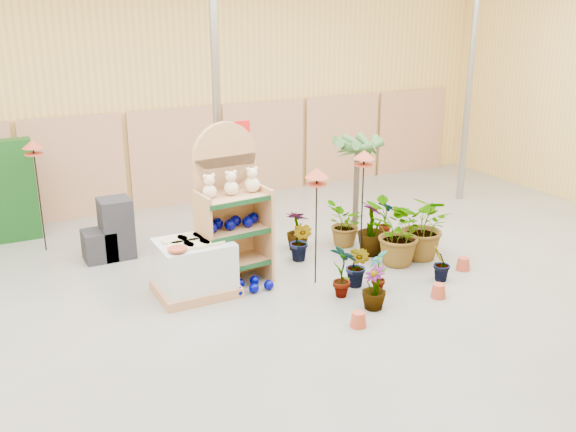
# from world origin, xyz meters

# --- Properties ---
(room) EXTENTS (15.20, 12.10, 4.70)m
(room) POSITION_xyz_m (0.00, 0.91, 2.21)
(room) COLOR slate
(room) RESTS_ON ground
(display_shelf) EXTENTS (1.06, 0.72, 2.40)m
(display_shelf) POSITION_xyz_m (-0.48, 1.89, 1.10)
(display_shelf) COLOR #AD7C51
(display_shelf) RESTS_ON ground
(teddy_bears) EXTENTS (0.88, 0.22, 0.37)m
(teddy_bears) POSITION_xyz_m (-0.46, 1.77, 1.51)
(teddy_bears) COLOR beige
(teddy_bears) RESTS_ON display_shelf
(gazing_balls_shelf) EXTENTS (0.88, 0.30, 0.17)m
(gazing_balls_shelf) POSITION_xyz_m (-0.48, 1.75, 0.94)
(gazing_balls_shelf) COLOR #00026B
(gazing_balls_shelf) RESTS_ON display_shelf
(gazing_balls_floor) EXTENTS (0.63, 0.39, 0.15)m
(gazing_balls_floor) POSITION_xyz_m (-0.39, 1.34, 0.07)
(gazing_balls_floor) COLOR #00026B
(gazing_balls_floor) RESTS_ON ground
(pallet_stack) EXTENTS (1.13, 0.94, 0.83)m
(pallet_stack) POSITION_xyz_m (-1.14, 1.64, 0.40)
(pallet_stack) COLOR #A87353
(pallet_stack) RESTS_ON ground
(charcoal_planters) EXTENTS (0.80, 0.50, 1.00)m
(charcoal_planters) POSITION_xyz_m (-1.90, 3.56, 0.42)
(charcoal_planters) COLOR black
(charcoal_planters) RESTS_ON ground
(offer_sign) EXTENTS (0.50, 0.08, 2.20)m
(offer_sign) POSITION_xyz_m (0.10, 2.98, 1.57)
(offer_sign) COLOR gray
(offer_sign) RESTS_ON ground
(bird_table_front) EXTENTS (0.34, 0.34, 1.78)m
(bird_table_front) POSITION_xyz_m (0.58, 1.15, 1.65)
(bird_table_front) COLOR black
(bird_table_front) RESTS_ON ground
(bird_table_right) EXTENTS (0.34, 0.34, 1.81)m
(bird_table_right) POSITION_xyz_m (1.75, 1.69, 1.68)
(bird_table_right) COLOR black
(bird_table_right) RESTS_ON ground
(bird_table_back) EXTENTS (0.34, 0.34, 1.91)m
(bird_table_back) POSITION_xyz_m (-2.84, 4.43, 1.78)
(bird_table_back) COLOR black
(bird_table_back) RESTS_ON ground
(palm) EXTENTS (0.70, 0.70, 1.89)m
(palm) POSITION_xyz_m (2.29, 2.69, 1.63)
(palm) COLOR #483B2D
(palm) RESTS_ON ground
(potted_plant_0) EXTENTS (0.43, 0.51, 0.81)m
(potted_plant_0) POSITION_xyz_m (0.69, 0.55, 0.41)
(potted_plant_0) COLOR #36622C
(potted_plant_0) RESTS_ON ground
(potted_plant_1) EXTENTS (0.41, 0.45, 0.67)m
(potted_plant_1) POSITION_xyz_m (1.06, 0.73, 0.33)
(potted_plant_1) COLOR #36622C
(potted_plant_1) RESTS_ON ground
(potted_plant_2) EXTENTS (1.16, 1.07, 1.08)m
(potted_plant_2) POSITION_xyz_m (2.08, 1.14, 0.54)
(potted_plant_2) COLOR #36622C
(potted_plant_2) RESTS_ON ground
(potted_plant_3) EXTENTS (0.52, 0.52, 0.93)m
(potted_plant_3) POSITION_xyz_m (2.00, 1.73, 0.46)
(potted_plant_3) COLOR #36622C
(potted_plant_3) RESTS_ON ground
(potted_plant_4) EXTENTS (0.31, 0.40, 0.70)m
(potted_plant_4) POSITION_xyz_m (2.71, 2.33, 0.35)
(potted_plant_4) COLOR #36622C
(potted_plant_4) RESTS_ON ground
(potted_plant_5) EXTENTS (0.46, 0.48, 0.68)m
(potted_plant_5) POSITION_xyz_m (0.80, 2.00, 0.34)
(potted_plant_5) COLOR #36622C
(potted_plant_5) RESTS_ON ground
(potted_plant_6) EXTENTS (0.94, 0.96, 0.80)m
(potted_plant_6) POSITION_xyz_m (1.80, 2.24, 0.40)
(potted_plant_6) COLOR #36622C
(potted_plant_6) RESTS_ON ground
(potted_plant_7) EXTENTS (0.38, 0.38, 0.62)m
(potted_plant_7) POSITION_xyz_m (0.87, 0.04, 0.31)
(potted_plant_7) COLOR #36622C
(potted_plant_7) RESTS_ON ground
(potted_plant_8) EXTENTS (0.39, 0.41, 0.65)m
(potted_plant_8) POSITION_xyz_m (1.25, 0.48, 0.33)
(potted_plant_8) COLOR #36622C
(potted_plant_8) RESTS_ON ground
(potted_plant_9) EXTENTS (0.40, 0.37, 0.58)m
(potted_plant_9) POSITION_xyz_m (2.28, 0.33, 0.29)
(potted_plant_9) COLOR #36622C
(potted_plant_9) RESTS_ON ground
(potted_plant_10) EXTENTS (1.24, 1.30, 1.12)m
(potted_plant_10) POSITION_xyz_m (2.65, 1.18, 0.56)
(potted_plant_10) COLOR #36622C
(potted_plant_10) RESTS_ON ground
(potted_plant_11) EXTENTS (0.55, 0.55, 0.70)m
(potted_plant_11) POSITION_xyz_m (1.00, 2.49, 0.35)
(potted_plant_11) COLOR #36622C
(potted_plant_11) RESTS_ON ground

